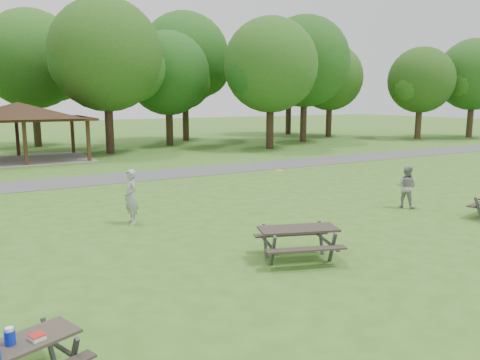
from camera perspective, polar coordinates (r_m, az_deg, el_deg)
name	(u,v)px	position (r m, az deg, el deg)	size (l,w,h in m)	color
ground	(283,257)	(12.20, 5.29, -9.28)	(160.00, 160.00, 0.00)	#38681D
asphalt_path	(127,177)	(24.66, -13.64, 0.34)	(120.00, 3.20, 0.02)	#4A4A4D
pavilion	(19,113)	(33.53, -25.36, 7.39)	(8.60, 7.01, 3.76)	#381D14
tree_row_e	(107,59)	(35.64, -15.86, 14.05)	(8.40, 8.00, 11.02)	black
tree_row_f	(169,76)	(40.74, -8.64, 12.42)	(7.35, 7.00, 9.55)	black
tree_row_g	(271,68)	(37.73, 3.84, 13.46)	(7.77, 7.40, 10.25)	black
tree_row_h	(305,64)	(44.10, 7.98, 13.79)	(8.61, 8.20, 11.37)	#312116
tree_row_i	(331,80)	(50.52, 10.98, 11.94)	(7.14, 6.80, 9.52)	#2F1E15
tree_row_j	(421,82)	(50.22, 21.22, 11.07)	(6.72, 6.40, 8.96)	#332516
tree_deep_b	(33,62)	(42.80, -23.88, 12.98)	(8.40, 8.00, 11.13)	#2F2115
tree_deep_c	(185,61)	(45.21, -6.67, 14.25)	(8.82, 8.40, 11.90)	#312116
tree_deep_d	(290,70)	(52.89, 6.09, 13.17)	(8.40, 8.00, 11.27)	black
tree_flank_right	(474,77)	(54.15, 26.63, 11.20)	(7.56, 7.20, 9.97)	#312116
picnic_table_near	(5,352)	(7.37, -26.76, -18.23)	(2.01, 1.82, 1.15)	#332B25
picnic_table_middle	(298,235)	(11.85, 7.11, -6.72)	(2.36, 2.12, 0.85)	#2D2521
frisbee_in_flight	(279,171)	(16.06, 4.83, 1.16)	(0.35, 0.35, 0.02)	yellow
frisbee_thrower	(131,197)	(15.40, -13.16, -2.01)	(0.65, 0.42, 1.77)	#9E9EA0
frisbee_catcher	(406,187)	(18.30, 19.61, -0.79)	(0.76, 0.59, 1.56)	gray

